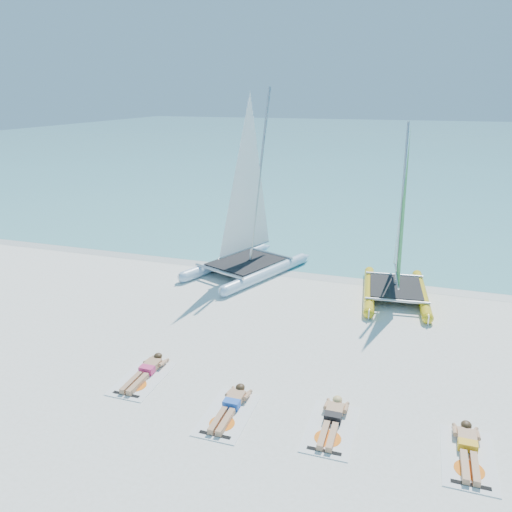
{
  "coord_description": "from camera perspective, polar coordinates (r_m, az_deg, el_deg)",
  "views": [
    {
      "loc": [
        3.95,
        -12.72,
        6.83
      ],
      "look_at": [
        -0.62,
        1.2,
        1.98
      ],
      "focal_mm": 35.0,
      "sensor_mm": 36.0,
      "label": 1
    }
  ],
  "objects": [
    {
      "name": "catamaran_blue",
      "position": [
        19.26,
        -0.99,
        4.27
      ],
      "size": [
        4.33,
        5.87,
        7.24
      ],
      "rotation": [
        0.0,
        0.0,
        -0.38
      ],
      "color": "#C2E5FF",
      "rests_on": "ground"
    },
    {
      "name": "catamaran_yellow",
      "position": [
        17.96,
        16.02,
        1.69
      ],
      "size": [
        2.56,
        4.86,
        6.08
      ],
      "rotation": [
        0.0,
        0.0,
        0.1
      ],
      "color": "orange",
      "rests_on": "ground"
    },
    {
      "name": "towel_c",
      "position": [
        11.34,
        8.53,
        -18.91
      ],
      "size": [
        1.0,
        1.85,
        0.02
      ],
      "primitive_type": "cube",
      "color": "white",
      "rests_on": "ground"
    },
    {
      "name": "sea",
      "position": [
        76.13,
        15.5,
        12.53
      ],
      "size": [
        140.0,
        115.0,
        0.01
      ],
      "primitive_type": "cube",
      "color": "#71BCB8",
      "rests_on": "ground"
    },
    {
      "name": "sunbather_c",
      "position": [
        11.43,
        8.74,
        -17.91
      ],
      "size": [
        0.37,
        1.73,
        0.26
      ],
      "color": "tan",
      "rests_on": "towel_c"
    },
    {
      "name": "wet_sand_strip",
      "position": [
        19.86,
        5.58,
        -1.89
      ],
      "size": [
        140.0,
        1.4,
        0.01
      ],
      "primitive_type": "cube",
      "color": "silver",
      "rests_on": "ground"
    },
    {
      "name": "sunbather_d",
      "position": [
        11.4,
        23.06,
        -19.46
      ],
      "size": [
        0.37,
        1.73,
        0.26
      ],
      "color": "tan",
      "rests_on": "towel_d"
    },
    {
      "name": "sunbather_a",
      "position": [
        13.22,
        -12.44,
        -12.67
      ],
      "size": [
        0.37,
        1.73,
        0.26
      ],
      "color": "tan",
      "rests_on": "towel_a"
    },
    {
      "name": "ground",
      "position": [
        14.97,
        0.83,
        -8.83
      ],
      "size": [
        140.0,
        140.0,
        0.0
      ],
      "primitive_type": "plane",
      "color": "white",
      "rests_on": "ground"
    },
    {
      "name": "towel_a",
      "position": [
        13.14,
        -12.83,
        -13.47
      ],
      "size": [
        1.0,
        1.85,
        0.02
      ],
      "primitive_type": "cube",
      "color": "white",
      "rests_on": "ground"
    },
    {
      "name": "towel_b",
      "position": [
        11.64,
        -3.23,
        -17.61
      ],
      "size": [
        1.0,
        1.85,
        0.02
      ],
      "primitive_type": "cube",
      "color": "white",
      "rests_on": "ground"
    },
    {
      "name": "sunbather_b",
      "position": [
        11.72,
        -2.89,
        -16.66
      ],
      "size": [
        0.37,
        1.73,
        0.26
      ],
      "color": "tan",
      "rests_on": "towel_b"
    },
    {
      "name": "towel_d",
      "position": [
        11.31,
        23.05,
        -20.48
      ],
      "size": [
        1.0,
        1.85,
        0.02
      ],
      "primitive_type": "cube",
      "color": "white",
      "rests_on": "ground"
    }
  ]
}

